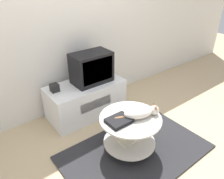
{
  "coord_description": "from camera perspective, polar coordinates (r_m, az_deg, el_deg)",
  "views": [
    {
      "loc": [
        -1.37,
        -1.31,
        1.86
      ],
      "look_at": [
        0.07,
        0.53,
        0.58
      ],
      "focal_mm": 35.0,
      "sensor_mm": 36.0,
      "label": 1
    }
  ],
  "objects": [
    {
      "name": "ground_plane",
      "position": [
        2.65,
        6.14,
        -16.0
      ],
      "size": [
        12.0,
        12.0,
        0.0
      ],
      "primitive_type": "plane",
      "color": "tan"
    },
    {
      "name": "wall_back",
      "position": [
        3.06,
        -11.25,
        17.66
      ],
      "size": [
        8.0,
        0.05,
        2.6
      ],
      "color": "silver",
      "rests_on": "ground_plane"
    },
    {
      "name": "rug",
      "position": [
        2.65,
        6.15,
        -15.85
      ],
      "size": [
        1.64,
        1.05,
        0.02
      ],
      "color": "#28282B",
      "rests_on": "ground_plane"
    },
    {
      "name": "tv_stand",
      "position": [
        3.14,
        -6.8,
        -2.5
      ],
      "size": [
        1.07,
        0.53,
        0.49
      ],
      "color": "white",
      "rests_on": "ground_plane"
    },
    {
      "name": "tv",
      "position": [
        2.99,
        -5.35,
        5.69
      ],
      "size": [
        0.54,
        0.33,
        0.42
      ],
      "color": "black",
      "rests_on": "tv_stand"
    },
    {
      "name": "speaker",
      "position": [
        2.89,
        -14.79,
        0.45
      ],
      "size": [
        0.1,
        0.1,
        0.1
      ],
      "color": "black",
      "rests_on": "tv_stand"
    },
    {
      "name": "coffee_table",
      "position": [
        2.47,
        4.68,
        -10.5
      ],
      "size": [
        0.67,
        0.67,
        0.45
      ],
      "color": "#B2B2B7",
      "rests_on": "rug"
    },
    {
      "name": "dvd_box",
      "position": [
        2.29,
        1.84,
        -8.09
      ],
      "size": [
        0.25,
        0.2,
        0.04
      ],
      "color": "black",
      "rests_on": "coffee_table"
    },
    {
      "name": "cat",
      "position": [
        2.36,
        7.41,
        -5.95
      ],
      "size": [
        0.5,
        0.28,
        0.13
      ],
      "rotation": [
        0.0,
        0.0,
        -0.38
      ],
      "color": "silver",
      "rests_on": "coffee_table"
    }
  ]
}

